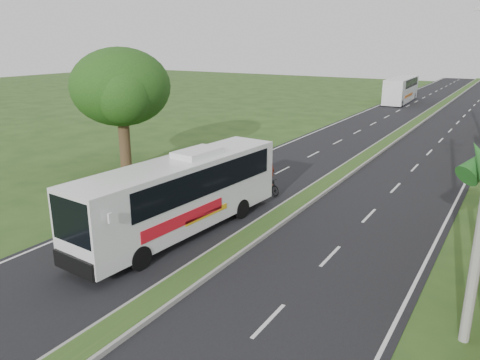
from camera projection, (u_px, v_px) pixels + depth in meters
The scene contains 9 objects.
ground at pixel (175, 289), 15.46m from camera, with size 180.00×180.00×0.00m, color #27481A.
road_asphalt at pixel (361, 161), 31.81m from camera, with size 14.00×160.00×0.02m, color black.
median_strip at pixel (361, 160), 31.78m from camera, with size 1.20×160.00×0.18m.
lane_edge_left at pixel (274, 149), 35.15m from camera, with size 0.12×160.00×0.01m, color silver.
lane_edge_right at pixel (469, 175), 28.47m from camera, with size 0.12×160.00×0.01m, color silver.
shade_tree at pixel (120, 90), 28.23m from camera, with size 6.30×6.00×7.54m.
coach_bus_main at pixel (182, 190), 19.47m from camera, with size 3.01×10.80×3.45m.
coach_bus_far at pixel (401, 88), 60.96m from camera, with size 2.75×10.98×3.18m.
motorcyclist at pixel (270, 179), 24.73m from camera, with size 1.59×0.99×2.22m.
Camera 1 is at (8.99, -10.63, 7.93)m, focal length 35.00 mm.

